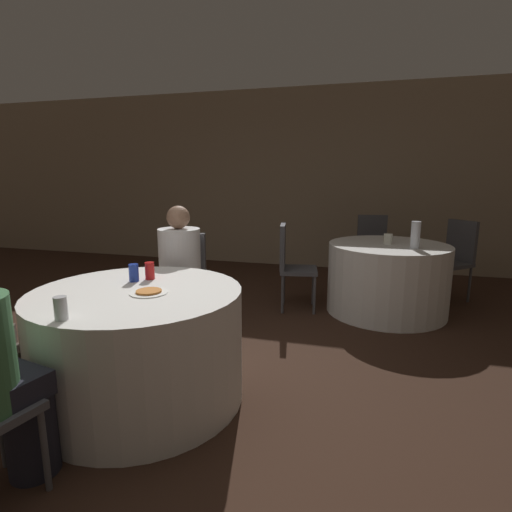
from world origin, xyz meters
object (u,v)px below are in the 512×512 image
at_px(bottle_far, 415,235).
at_px(chair_far_north, 372,245).
at_px(chair_near_north, 184,276).
at_px(pizza_plate_near, 148,292).
at_px(chair_far_northeast, 455,253).
at_px(soda_can_red, 150,271).
at_px(table_far, 387,278).
at_px(soda_can_blue, 134,273).
at_px(chair_far_west, 290,259).
at_px(table_near, 140,345).
at_px(soda_can_silver, 61,308).
at_px(person_white_shirt, 178,274).

bearing_deg(bottle_far, chair_far_north, 107.35).
bearing_deg(chair_near_north, pizza_plate_near, 94.89).
height_order(chair_far_northeast, soda_can_red, chair_far_northeast).
height_order(table_far, soda_can_blue, soda_can_blue).
xyz_separation_m(soda_can_blue, soda_can_red, (0.08, 0.08, 0.00)).
relative_size(table_far, pizza_plate_near, 5.32).
height_order(table_far, pizza_plate_near, pizza_plate_near).
xyz_separation_m(chair_near_north, soda_can_red, (0.14, -0.80, 0.25)).
height_order(chair_near_north, chair_far_west, same).
bearing_deg(chair_near_north, chair_far_west, -138.90).
distance_m(chair_near_north, bottle_far, 2.31).
distance_m(table_near, soda_can_silver, 0.72).
bearing_deg(table_near, soda_can_blue, 125.74).
height_order(person_white_shirt, soda_can_silver, person_white_shirt).
relative_size(person_white_shirt, bottle_far, 4.46).
bearing_deg(person_white_shirt, chair_far_north, -135.10).
bearing_deg(soda_can_silver, table_near, 82.60).
relative_size(chair_far_northeast, soda_can_red, 7.79).
xyz_separation_m(table_far, soda_can_blue, (-1.77, -2.07, 0.44)).
distance_m(chair_far_west, chair_far_northeast, 2.02).
relative_size(person_white_shirt, pizza_plate_near, 5.11).
relative_size(chair_far_west, chair_far_northeast, 1.00).
xyz_separation_m(table_near, soda_can_silver, (-0.07, -0.57, 0.44)).
distance_m(table_far, chair_far_northeast, 1.07).
distance_m(table_far, soda_can_blue, 2.76).
xyz_separation_m(soda_can_blue, bottle_far, (2.00, 1.86, 0.08)).
relative_size(chair_far_west, soda_can_red, 7.79).
bearing_deg(chair_far_west, soda_can_silver, -24.18).
relative_size(chair_near_north, chair_far_west, 1.00).
xyz_separation_m(chair_far_north, soda_can_silver, (-1.55, -3.86, 0.25)).
bearing_deg(soda_can_silver, bottle_far, 53.44).
bearing_deg(soda_can_silver, soda_can_red, 88.95).
bearing_deg(chair_far_west, table_far, 90.00).
xyz_separation_m(chair_far_northeast, person_white_shirt, (-2.59, -2.03, 0.06)).
height_order(chair_far_northeast, soda_can_blue, chair_far_northeast).
relative_size(soda_can_blue, bottle_far, 0.45).
bearing_deg(chair_near_north, soda_can_blue, 83.61).
distance_m(soda_can_red, bottle_far, 2.62).
height_order(chair_far_north, bottle_far, bottle_far).
distance_m(table_far, chair_far_north, 1.07).
distance_m(chair_far_north, pizza_plate_near, 3.60).
bearing_deg(chair_far_west, soda_can_blue, -31.16).
bearing_deg(person_white_shirt, soda_can_red, 89.16).
xyz_separation_m(table_near, table_far, (1.64, 2.25, -0.00)).
height_order(table_far, soda_can_silver, soda_can_silver).
relative_size(chair_far_northeast, soda_can_blue, 7.79).
height_order(soda_can_blue, bottle_far, bottle_far).
bearing_deg(table_near, table_far, 53.96).
xyz_separation_m(table_near, chair_near_north, (-0.20, 1.07, 0.19)).
xyz_separation_m(table_far, chair_far_northeast, (0.79, 0.69, 0.19)).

